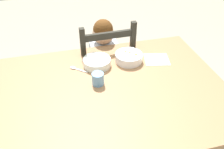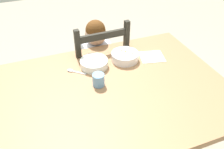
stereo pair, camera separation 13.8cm
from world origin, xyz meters
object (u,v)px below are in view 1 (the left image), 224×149
at_px(child_figure, 104,58).
at_px(drinking_cup, 98,79).
at_px(bowl_of_peas, 98,62).
at_px(dining_table, 106,101).
at_px(dining_chair, 105,73).
at_px(bowl_of_carrots, 129,57).
at_px(spoon, 76,68).

xyz_separation_m(child_figure, drinking_cup, (-0.15, -0.49, 0.18)).
relative_size(child_figure, bowl_of_peas, 5.01).
height_order(dining_table, dining_chair, dining_chair).
bearing_deg(bowl_of_carrots, bowl_of_peas, -179.99).
relative_size(dining_table, dining_chair, 1.52).
bearing_deg(bowl_of_peas, spoon, -177.97).
relative_size(dining_chair, bowl_of_carrots, 5.12).
height_order(dining_chair, spoon, dining_chair).
distance_m(dining_chair, bowl_of_peas, 0.46).
relative_size(dining_table, child_figure, 1.57).
xyz_separation_m(child_figure, spoon, (-0.27, -0.30, 0.15)).
height_order(child_figure, spoon, child_figure).
bearing_deg(drinking_cup, dining_table, -65.42).
height_order(dining_chair, bowl_of_carrots, dining_chair).
xyz_separation_m(bowl_of_carrots, drinking_cup, (-0.26, -0.20, 0.01)).
relative_size(bowl_of_peas, bowl_of_carrots, 0.99).
height_order(bowl_of_peas, drinking_cup, drinking_cup).
distance_m(bowl_of_carrots, spoon, 0.38).
relative_size(bowl_of_carrots, spoon, 1.65).
xyz_separation_m(dining_chair, child_figure, (-0.00, -0.00, 0.17)).
xyz_separation_m(dining_table, child_figure, (0.12, 0.56, -0.05)).
relative_size(child_figure, spoon, 8.16).
xyz_separation_m(dining_chair, bowl_of_carrots, (0.11, -0.30, 0.34)).
xyz_separation_m(child_figure, bowl_of_carrots, (0.11, -0.29, 0.17)).
height_order(dining_table, child_figure, child_figure).
bearing_deg(dining_table, dining_chair, 78.29).
bearing_deg(dining_chair, bowl_of_peas, -110.93).
xyz_separation_m(bowl_of_peas, spoon, (-0.15, -0.01, -0.02)).
distance_m(dining_table, drinking_cup, 0.15).
bearing_deg(child_figure, bowl_of_peas, -110.87).
bearing_deg(bowl_of_peas, child_figure, 69.13).
relative_size(dining_table, spoon, 12.82).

